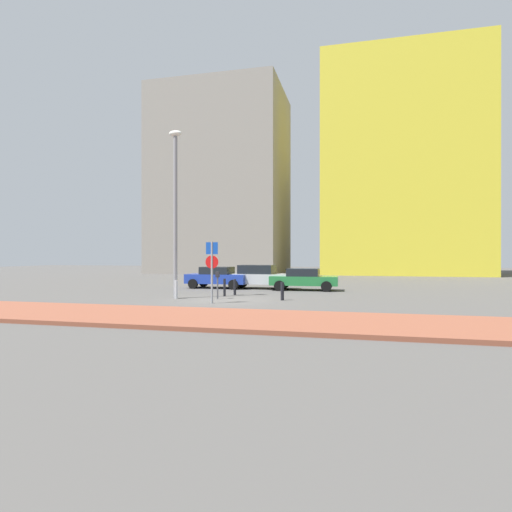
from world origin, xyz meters
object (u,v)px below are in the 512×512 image
parked_car_blue (218,277)px  traffic_bollard_mid (176,289)px  traffic_bollard_far (225,288)px  street_lamp (175,202)px  traffic_bollard_edge (282,291)px  parked_car_silver (259,276)px  parked_car_green (304,279)px  parking_meter (218,281)px  traffic_bollard_near (235,287)px  parking_sign_post (212,265)px

parked_car_blue → traffic_bollard_mid: size_ratio=4.45×
traffic_bollard_mid → traffic_bollard_far: size_ratio=0.99×
street_lamp → traffic_bollard_edge: size_ratio=9.72×
parked_car_silver → traffic_bollard_mid: 7.67m
parked_car_green → parking_meter: 7.17m
traffic_bollard_far → traffic_bollard_edge: size_ratio=1.07×
street_lamp → traffic_bollard_near: 5.66m
parking_sign_post → parking_meter: 2.07m
traffic_bollard_mid → traffic_bollard_edge: bearing=6.0°
street_lamp → traffic_bollard_near: (2.43, 2.44, -4.49)m
parked_car_green → parking_sign_post: size_ratio=1.50×
traffic_bollard_edge → street_lamp: bearing=-176.2°
parked_car_blue → parked_car_silver: bearing=5.6°
parked_car_green → traffic_bollard_far: (-3.63, -4.85, -0.24)m
traffic_bollard_near → traffic_bollard_far: bearing=-109.5°
traffic_bollard_mid → parked_car_green: bearing=49.6°
traffic_bollard_mid → parked_car_silver: bearing=70.0°
parked_car_silver → parking_meter: bearing=-94.5°
parked_car_blue → parking_sign_post: parking_sign_post is taller
parked_car_silver → parking_sign_post: (-0.18, -8.67, 0.97)m
traffic_bollard_near → parked_car_green: bearing=50.1°
parked_car_silver → street_lamp: size_ratio=0.51×
parked_car_silver → parking_meter: (-0.54, -6.83, 0.08)m
traffic_bollard_near → parking_sign_post: bearing=-88.1°
parking_sign_post → traffic_bollard_mid: bearing=148.9°
parked_car_silver → traffic_bollard_far: size_ratio=4.64×
parking_meter → traffic_bollard_near: size_ratio=1.58×
parking_meter → traffic_bollard_edge: parking_meter is taller
parked_car_blue → traffic_bollard_far: size_ratio=4.42×
traffic_bollard_mid → traffic_bollard_far: traffic_bollard_far is taller
traffic_bollard_mid → traffic_bollard_far: (1.99, 1.75, 0.00)m
street_lamp → parked_car_blue: bearing=90.4°
parking_sign_post → traffic_bollard_edge: parking_sign_post is taller
parked_car_green → traffic_bollard_mid: (-5.62, -6.60, -0.25)m
parking_sign_post → traffic_bollard_mid: size_ratio=3.02×
parked_car_silver → street_lamp: street_lamp is taller
parking_meter → traffic_bollard_mid: (-2.07, -0.37, -0.42)m
parking_sign_post → traffic_bollard_edge: (2.90, 2.02, -1.33)m
parked_car_silver → parking_sign_post: parking_sign_post is taller
parked_car_green → parked_car_silver: bearing=168.7°
parked_car_blue → parking_meter: parked_car_blue is taller
parking_sign_post → street_lamp: street_lamp is taller
parked_car_green → traffic_bollard_mid: size_ratio=4.52×
parking_meter → street_lamp: (-2.20, -0.17, 4.03)m
parked_car_green → traffic_bollard_near: 5.18m
traffic_bollard_mid → traffic_bollard_edge: (5.33, 0.56, -0.03)m
parked_car_green → traffic_bollard_far: parked_car_green is taller
parked_car_blue → traffic_bollard_edge: parked_car_blue is taller
parked_car_blue → parked_car_silver: size_ratio=0.95×
parked_car_green → parking_sign_post: (-3.19, -8.07, 1.06)m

